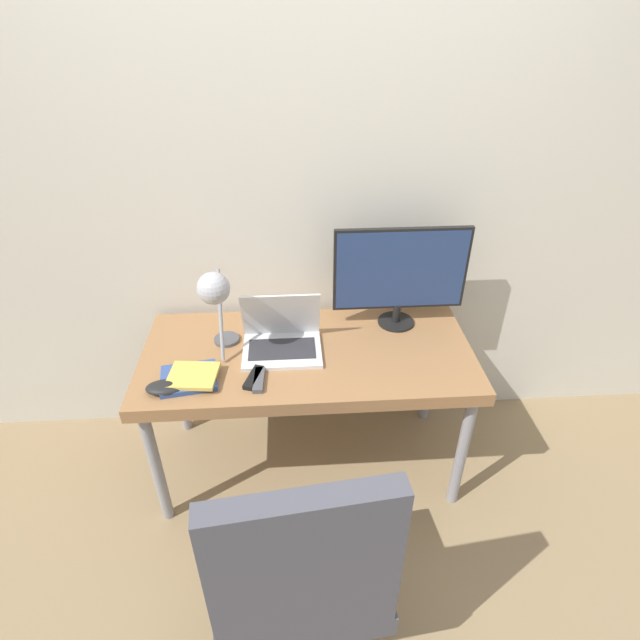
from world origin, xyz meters
name	(u,v)px	position (x,y,z in m)	size (l,w,h in m)	color
ground_plane	(313,518)	(0.00, 0.00, 0.00)	(12.00, 12.00, 0.00)	#937A56
wall_back	(302,189)	(0.00, 0.75, 1.30)	(8.00, 0.05, 2.60)	beige
desk	(308,362)	(0.00, 0.34, 0.64)	(1.45, 0.68, 0.71)	#996B42
laptop	(282,339)	(-0.11, 0.36, 0.76)	(0.34, 0.26, 0.26)	silver
monitor	(400,273)	(0.43, 0.54, 0.98)	(0.61, 0.17, 0.48)	black
desk_lamp	(215,294)	(-0.36, 0.29, 1.04)	(0.13, 0.28, 0.43)	#4C4C51
office_chair	(300,570)	(-0.07, -0.58, 0.57)	(0.59, 0.55, 1.06)	black
book_stack	(190,377)	(-0.48, 0.17, 0.73)	(0.25, 0.22, 0.04)	#334C8C
tv_remote	(259,380)	(-0.21, 0.14, 0.72)	(0.05, 0.15, 0.02)	#4C4C51
media_remote	(254,378)	(-0.23, 0.16, 0.72)	(0.08, 0.15, 0.02)	black
game_controller	(165,388)	(-0.57, 0.11, 0.73)	(0.15, 0.09, 0.04)	black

